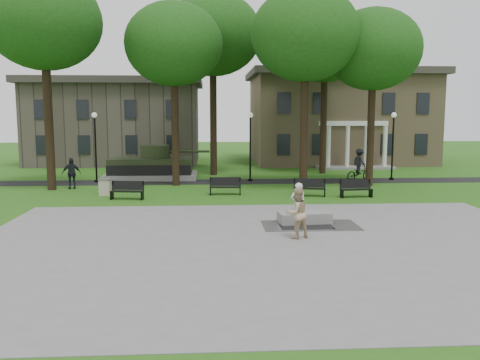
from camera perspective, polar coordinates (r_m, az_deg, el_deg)
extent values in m
plane|color=#2C5413|center=(23.09, 2.32, -4.21)|extent=(120.00, 120.00, 0.00)
cube|color=gray|center=(18.25, 3.88, -7.37)|extent=(22.00, 16.00, 0.02)
cube|color=black|center=(34.88, 0.37, -0.18)|extent=(44.00, 2.60, 0.01)
cube|color=#9E8460|center=(50.02, 10.89, 6.63)|extent=(16.00, 11.00, 8.00)
cube|color=#38332D|center=(50.14, 11.02, 11.54)|extent=(17.00, 12.00, 0.60)
cube|color=silver|center=(44.71, 12.62, 6.23)|extent=(6.00, 0.30, 0.40)
cube|color=#4C443D|center=(49.78, -13.56, 6.09)|extent=(15.00, 10.00, 7.20)
cylinder|color=black|center=(32.96, -20.71, 6.69)|extent=(0.52, 0.52, 8.96)
ellipsoid|color=#1B420F|center=(33.40, -21.18, 16.33)|extent=(6.80, 6.80, 5.78)
cylinder|color=black|center=(33.07, -7.30, 6.28)|extent=(0.48, 0.48, 8.00)
ellipsoid|color=#1B420F|center=(33.34, -7.45, 14.90)|extent=(6.20, 6.20, 5.27)
cylinder|color=black|center=(31.52, 7.20, 6.51)|extent=(0.50, 0.50, 8.32)
ellipsoid|color=#1B420F|center=(31.86, 7.36, 15.90)|extent=(6.60, 6.60, 5.61)
cylinder|color=black|center=(33.60, 14.48, 5.85)|extent=(0.46, 0.46, 7.68)
ellipsoid|color=#1B420F|center=(33.82, 14.76, 14.00)|extent=(6.00, 6.00, 5.10)
cylinder|color=black|center=(38.49, -3.01, 7.46)|extent=(0.54, 0.54, 9.28)
ellipsoid|color=#1B420F|center=(38.91, -3.07, 16.03)|extent=(7.20, 7.20, 6.12)
cylinder|color=black|center=(39.96, 9.36, 6.91)|extent=(0.50, 0.50, 8.64)
ellipsoid|color=#1B420F|center=(40.27, 9.53, 14.62)|extent=(6.40, 6.40, 5.44)
cylinder|color=black|center=(35.73, -15.90, 3.26)|extent=(0.12, 0.12, 4.40)
sphere|color=silver|center=(35.64, -16.04, 7.02)|extent=(0.36, 0.36, 0.36)
cylinder|color=black|center=(35.94, -15.78, -0.12)|extent=(0.32, 0.32, 0.16)
cylinder|color=black|center=(34.99, 1.16, 3.46)|extent=(0.12, 0.12, 4.40)
sphere|color=silver|center=(34.90, 1.17, 7.31)|extent=(0.36, 0.36, 0.36)
cylinder|color=black|center=(35.20, 1.15, 0.01)|extent=(0.32, 0.32, 0.16)
cylinder|color=black|center=(37.14, 16.76, 3.38)|extent=(0.12, 0.12, 4.40)
sphere|color=silver|center=(37.05, 16.90, 7.00)|extent=(0.36, 0.36, 0.36)
cylinder|color=black|center=(37.34, 16.64, 0.13)|extent=(0.32, 0.32, 0.16)
cube|color=gray|center=(37.01, -9.93, 0.46)|extent=(6.50, 3.40, 0.40)
cube|color=#272E18|center=(36.93, -9.95, 1.62)|extent=(5.80, 2.80, 1.10)
cube|color=black|center=(35.62, -10.19, 1.07)|extent=(5.80, 0.35, 0.70)
cube|color=black|center=(38.28, -9.72, 1.53)|extent=(5.80, 0.35, 0.70)
cylinder|color=#272E18|center=(36.81, -9.52, 3.17)|extent=(2.10, 2.10, 0.90)
cylinder|color=#272E18|center=(36.63, -5.94, 3.21)|extent=(3.20, 0.18, 0.18)
cube|color=black|center=(21.32, 7.47, -5.20)|extent=(2.20, 1.20, 0.00)
cube|color=gray|center=(22.01, 7.25, -4.20)|extent=(2.30, 1.24, 0.45)
cube|color=brown|center=(21.54, 6.32, -4.96)|extent=(0.78, 0.20, 0.07)
imported|color=silver|center=(21.39, 6.52, -2.69)|extent=(0.72, 0.53, 1.80)
imported|color=tan|center=(19.16, 6.40, -3.71)|extent=(1.15, 1.04, 1.92)
imported|color=black|center=(33.23, -18.41, 0.71)|extent=(1.20, 0.67, 1.93)
imported|color=black|center=(36.34, 13.23, 0.78)|extent=(2.16, 1.44, 1.07)
imported|color=black|center=(36.26, 13.27, 2.04)|extent=(1.05, 1.32, 1.78)
cube|color=black|center=(28.32, -12.58, -1.26)|extent=(1.85, 0.71, 0.05)
cube|color=black|center=(28.50, -12.53, -0.60)|extent=(1.80, 0.42, 0.50)
cube|color=black|center=(28.51, -14.25, -1.72)|extent=(0.13, 0.45, 0.45)
cube|color=black|center=(28.24, -10.86, -1.71)|extent=(0.13, 0.45, 0.45)
cube|color=black|center=(29.23, -1.67, -0.81)|extent=(1.82, 0.52, 0.05)
cube|color=black|center=(29.41, -1.69, -0.17)|extent=(1.80, 0.22, 0.50)
cube|color=black|center=(29.25, -3.33, -1.26)|extent=(0.08, 0.45, 0.45)
cube|color=black|center=(29.30, -0.01, -1.23)|extent=(0.08, 0.45, 0.45)
cube|color=black|center=(28.95, 7.81, -0.96)|extent=(1.85, 0.76, 0.05)
cube|color=black|center=(29.12, 7.73, -0.31)|extent=(1.80, 0.47, 0.50)
cube|color=black|center=(28.84, 6.14, -1.42)|extent=(0.14, 0.45, 0.45)
cube|color=black|center=(29.16, 9.44, -1.38)|extent=(0.14, 0.45, 0.45)
cube|color=black|center=(29.08, 12.93, -1.05)|extent=(1.84, 0.62, 0.05)
cube|color=black|center=(29.24, 12.83, -0.40)|extent=(1.81, 0.33, 0.50)
cube|color=black|center=(28.88, 11.30, -1.51)|extent=(0.10, 0.45, 0.45)
cube|color=black|center=(29.36, 14.51, -1.46)|extent=(0.10, 0.45, 0.45)
cube|color=#BBB49A|center=(30.10, -14.91, -0.82)|extent=(0.63, 0.63, 0.90)
cube|color=#4C4C4C|center=(30.03, -14.94, 0.08)|extent=(0.69, 0.69, 0.06)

